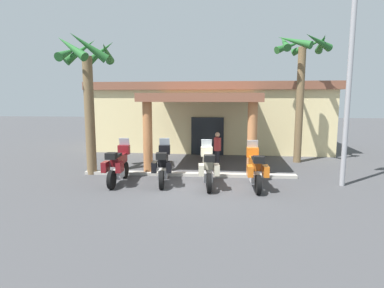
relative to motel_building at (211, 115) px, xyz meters
The scene contains 11 objects.
ground_plane 9.21m from the motel_building, 90.62° to the right, with size 80.00×80.00×0.00m, color #424244.
motel_building is the anchor object (origin of this frame).
motorcycle_maroon 9.55m from the motel_building, 109.78° to the right, with size 0.70×2.21×1.61m.
motorcycle_black 9.00m from the motel_building, 99.87° to the right, with size 0.74×2.21×1.61m.
motorcycle_cream 9.14m from the motel_building, 89.05° to the right, with size 0.74×2.21×1.61m.
motorcycle_orange 9.39m from the motel_building, 78.68° to the right, with size 0.71×2.21×1.61m.
pedestrian 6.16m from the motel_building, 85.50° to the right, with size 0.32×0.51×1.65m.
palm_tree_roadside 9.12m from the motel_building, 122.50° to the right, with size 2.29×2.41×5.74m.
palm_tree_near_portico 6.69m from the motel_building, 44.10° to the right, with size 2.64×2.69×6.32m.
roadside_sign 10.36m from the motel_building, 59.44° to the right, with size 1.40×0.18×7.82m.
curb_strip 7.79m from the motel_building, 95.24° to the right, with size 8.69×0.36×0.12m, color #ADA89E.
Camera 1 is at (0.62, -11.27, 3.20)m, focal length 29.87 mm.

